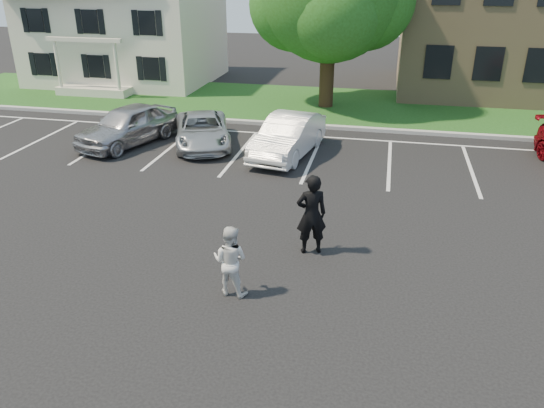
{
  "coord_description": "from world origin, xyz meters",
  "views": [
    {
      "loc": [
        2.49,
        -10.43,
        6.57
      ],
      "look_at": [
        0.0,
        1.0,
        1.25
      ],
      "focal_mm": 35.0,
      "sensor_mm": 36.0,
      "label": 1
    }
  ],
  "objects_px": {
    "car_silver_minivan": "(202,130)",
    "car_white_sedan": "(288,136)",
    "car_silver_west": "(128,125)",
    "man_white_shirt": "(230,261)",
    "house": "(125,15)",
    "man_black_suit": "(311,214)"
  },
  "relations": [
    {
      "from": "house",
      "to": "car_white_sedan",
      "type": "xyz_separation_m",
      "value": [
        12.05,
        -11.81,
        -3.09
      ]
    },
    {
      "from": "man_white_shirt",
      "to": "car_silver_west",
      "type": "relative_size",
      "value": 0.35
    },
    {
      "from": "man_black_suit",
      "to": "man_white_shirt",
      "type": "distance_m",
      "value": 2.59
    },
    {
      "from": "house",
      "to": "man_black_suit",
      "type": "xyz_separation_m",
      "value": [
        13.96,
        -18.89,
        -2.8
      ]
    },
    {
      "from": "man_black_suit",
      "to": "car_silver_minivan",
      "type": "height_order",
      "value": "man_black_suit"
    },
    {
      "from": "house",
      "to": "car_silver_west",
      "type": "height_order",
      "value": "house"
    },
    {
      "from": "car_silver_minivan",
      "to": "car_white_sedan",
      "type": "bearing_deg",
      "value": -28.4
    },
    {
      "from": "man_white_shirt",
      "to": "car_white_sedan",
      "type": "relative_size",
      "value": 0.35
    },
    {
      "from": "car_silver_west",
      "to": "car_silver_minivan",
      "type": "height_order",
      "value": "car_silver_west"
    },
    {
      "from": "car_silver_west",
      "to": "car_silver_minivan",
      "type": "bearing_deg",
      "value": 27.88
    },
    {
      "from": "house",
      "to": "car_silver_west",
      "type": "bearing_deg",
      "value": -64.54
    },
    {
      "from": "house",
      "to": "car_silver_west",
      "type": "relative_size",
      "value": 2.28
    },
    {
      "from": "house",
      "to": "car_silver_minivan",
      "type": "relative_size",
      "value": 2.34
    },
    {
      "from": "man_black_suit",
      "to": "car_silver_minivan",
      "type": "distance_m",
      "value": 9.3
    },
    {
      "from": "man_white_shirt",
      "to": "car_white_sedan",
      "type": "xyz_separation_m",
      "value": [
        -0.49,
        9.23,
        -0.06
      ]
    },
    {
      "from": "man_black_suit",
      "to": "car_silver_west",
      "type": "bearing_deg",
      "value": -60.31
    },
    {
      "from": "car_silver_minivan",
      "to": "man_black_suit",
      "type": "bearing_deg",
      "value": -75.09
    },
    {
      "from": "house",
      "to": "man_white_shirt",
      "type": "relative_size",
      "value": 6.42
    },
    {
      "from": "house",
      "to": "man_white_shirt",
      "type": "bearing_deg",
      "value": -59.21
    },
    {
      "from": "car_silver_west",
      "to": "man_white_shirt",
      "type": "bearing_deg",
      "value": -34.3
    },
    {
      "from": "car_white_sedan",
      "to": "man_white_shirt",
      "type": "bearing_deg",
      "value": -77.31
    },
    {
      "from": "man_white_shirt",
      "to": "car_silver_minivan",
      "type": "bearing_deg",
      "value": -60.0
    }
  ]
}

